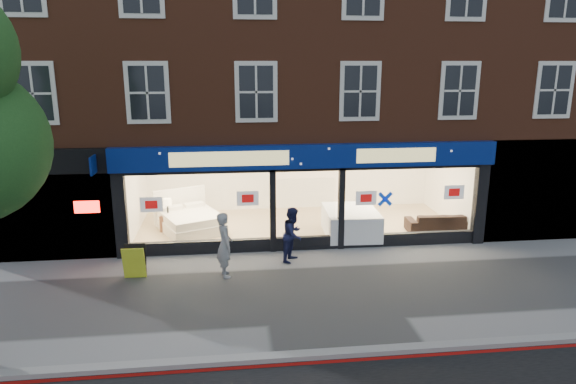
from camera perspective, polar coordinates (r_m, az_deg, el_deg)
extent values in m
plane|color=gray|center=(13.21, 4.16, -10.98)|extent=(120.00, 120.00, 0.00)
cube|color=#8C0A07|center=(10.55, 7.45, -18.04)|extent=(60.00, 0.10, 0.01)
cube|color=gray|center=(10.69, 7.19, -17.24)|extent=(60.00, 0.25, 0.12)
cube|color=tan|center=(18.02, 1.05, -3.77)|extent=(11.00, 4.50, 0.10)
cube|color=brown|center=(18.90, 0.40, 17.36)|extent=(19.00, 8.00, 6.70)
cube|color=navy|center=(15.03, 2.31, 3.99)|extent=(11.40, 0.28, 0.70)
cube|color=black|center=(15.94, 2.10, -5.65)|extent=(11.00, 0.18, 0.40)
cube|color=black|center=(15.72, -18.09, -2.44)|extent=(0.35, 0.30, 2.60)
cube|color=black|center=(17.27, 20.51, -1.17)|extent=(0.35, 0.30, 2.60)
cube|color=white|center=(15.33, -9.91, -1.76)|extent=(4.20, 0.02, 2.10)
cube|color=white|center=(16.29, 13.56, -1.00)|extent=(4.20, 0.02, 2.10)
cube|color=white|center=(15.80, 2.04, -2.20)|extent=(1.80, 0.02, 2.10)
cube|color=silver|center=(19.84, 0.20, 1.66)|extent=(11.00, 0.20, 2.60)
cube|color=#FFEAC6|center=(17.40, 1.09, 4.24)|extent=(11.00, 4.50, 0.12)
cube|color=black|center=(16.41, -25.22, -1.15)|extent=(3.80, 0.60, 3.30)
cube|color=#FF140C|center=(15.75, -21.45, -1.56)|extent=(0.70, 0.04, 0.35)
cube|color=black|center=(18.30, 25.98, 0.25)|extent=(4.00, 0.40, 3.30)
cube|color=white|center=(17.55, -10.67, -3.72)|extent=(2.46, 2.62, 0.36)
cube|color=white|center=(17.46, -10.72, -2.74)|extent=(2.36, 2.52, 0.26)
cube|color=white|center=(18.43, -11.91, -1.48)|extent=(1.75, 0.86, 1.25)
cube|color=white|center=(17.98, -12.73, -1.71)|extent=(0.75, 0.58, 0.13)
cube|color=white|center=(18.21, -10.40, -1.39)|extent=(0.75, 0.58, 0.13)
cube|color=brown|center=(17.73, -13.13, -3.35)|extent=(0.56, 0.56, 0.55)
cube|color=white|center=(17.08, 6.96, -4.24)|extent=(1.75, 2.18, 0.28)
cube|color=white|center=(16.99, 6.99, -3.35)|extent=(1.75, 2.18, 0.28)
cube|color=white|center=(16.91, 7.02, -2.45)|extent=(1.75, 2.18, 0.28)
imported|color=black|center=(17.96, 16.34, -3.23)|extent=(2.15, 0.94, 0.62)
cube|color=yellow|center=(14.39, -16.68, -7.43)|extent=(0.60, 0.39, 0.91)
imported|color=#97999E|center=(13.87, -7.05, -5.82)|extent=(0.54, 0.72, 1.78)
imported|color=#171B41|center=(14.84, 0.58, -4.72)|extent=(0.92, 0.98, 1.60)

